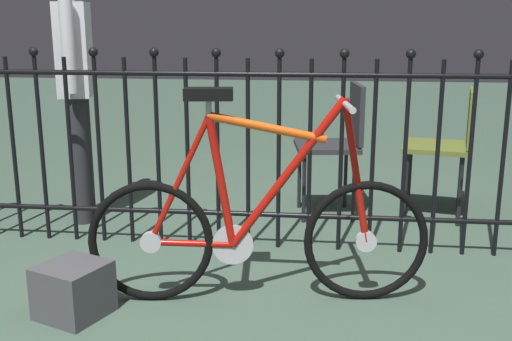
# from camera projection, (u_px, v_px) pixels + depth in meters

# --- Properties ---
(ground_plane) EXTENTS (20.00, 20.00, 0.00)m
(ground_plane) POSITION_uv_depth(u_px,v_px,m) (244.00, 305.00, 2.69)
(ground_plane) COLOR #486250
(iron_fence) EXTENTS (4.44, 0.07, 1.12)m
(iron_fence) POSITION_uv_depth(u_px,v_px,m) (247.00, 145.00, 3.25)
(iron_fence) COLOR black
(iron_fence) RESTS_ON ground
(bicycle) EXTENTS (1.47, 0.40, 0.94)m
(bicycle) POSITION_uv_depth(u_px,v_px,m) (258.00, 226.00, 2.66)
(bicycle) COLOR black
(bicycle) RESTS_ON ground
(chair_charcoal) EXTENTS (0.43, 0.42, 0.83)m
(chair_charcoal) POSITION_uv_depth(u_px,v_px,m) (339.00, 136.00, 3.81)
(chair_charcoal) COLOR black
(chair_charcoal) RESTS_ON ground
(chair_olive) EXTENTS (0.47, 0.47, 0.80)m
(chair_olive) POSITION_uv_depth(u_px,v_px,m) (450.00, 139.00, 3.76)
(chair_olive) COLOR black
(chair_olive) RESTS_ON ground
(person_visitor) EXTENTS (0.25, 0.46, 1.52)m
(person_visitor) POSITION_uv_depth(u_px,v_px,m) (76.00, 73.00, 3.64)
(person_visitor) COLOR #2D2D33
(person_visitor) RESTS_ON ground
(display_crate) EXTENTS (0.33, 0.33, 0.22)m
(display_crate) POSITION_uv_depth(u_px,v_px,m) (73.00, 290.00, 2.57)
(display_crate) COLOR #4C4C51
(display_crate) RESTS_ON ground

